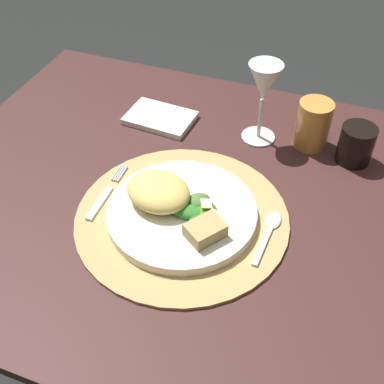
% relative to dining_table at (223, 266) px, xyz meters
% --- Properties ---
extents(dining_table, '(1.15, 0.80, 0.76)m').
position_rel_dining_table_xyz_m(dining_table, '(0.00, 0.00, 0.00)').
color(dining_table, '#3F2220').
rests_on(dining_table, ground).
extents(placemat, '(0.37, 0.37, 0.01)m').
position_rel_dining_table_xyz_m(placemat, '(-0.06, -0.06, 0.18)').
color(placemat, tan).
rests_on(placemat, dining_table).
extents(dinner_plate, '(0.26, 0.26, 0.02)m').
position_rel_dining_table_xyz_m(dinner_plate, '(-0.06, -0.06, 0.19)').
color(dinner_plate, white).
rests_on(dinner_plate, placemat).
extents(pasta_serving, '(0.14, 0.12, 0.04)m').
position_rel_dining_table_xyz_m(pasta_serving, '(-0.11, -0.06, 0.22)').
color(pasta_serving, '#E7CA6A').
rests_on(pasta_serving, dinner_plate).
extents(salad_greens, '(0.09, 0.08, 0.03)m').
position_rel_dining_table_xyz_m(salad_greens, '(-0.04, -0.06, 0.21)').
color(salad_greens, '#3B672E').
rests_on(salad_greens, dinner_plate).
extents(bread_piece, '(0.07, 0.07, 0.03)m').
position_rel_dining_table_xyz_m(bread_piece, '(-0.01, -0.10, 0.21)').
color(bread_piece, tan).
rests_on(bread_piece, dinner_plate).
extents(fork, '(0.02, 0.15, 0.00)m').
position_rel_dining_table_xyz_m(fork, '(-0.21, -0.06, 0.19)').
color(fork, silver).
rests_on(fork, placemat).
extents(spoon, '(0.03, 0.13, 0.01)m').
position_rel_dining_table_xyz_m(spoon, '(0.09, -0.04, 0.19)').
color(spoon, silver).
rests_on(spoon, placemat).
extents(napkin, '(0.15, 0.11, 0.01)m').
position_rel_dining_table_xyz_m(napkin, '(-0.21, 0.20, 0.18)').
color(napkin, white).
rests_on(napkin, dining_table).
extents(wine_glass, '(0.07, 0.07, 0.17)m').
position_rel_dining_table_xyz_m(wine_glass, '(-0.00, 0.21, 0.30)').
color(wine_glass, silver).
rests_on(wine_glass, dining_table).
extents(amber_tumbler, '(0.07, 0.07, 0.10)m').
position_rel_dining_table_xyz_m(amber_tumbler, '(0.10, 0.23, 0.23)').
color(amber_tumbler, '#C58C3D').
rests_on(amber_tumbler, dining_table).
extents(dark_tumbler, '(0.07, 0.07, 0.08)m').
position_rel_dining_table_xyz_m(dark_tumbler, '(0.19, 0.21, 0.21)').
color(dark_tumbler, black).
rests_on(dark_tumbler, dining_table).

